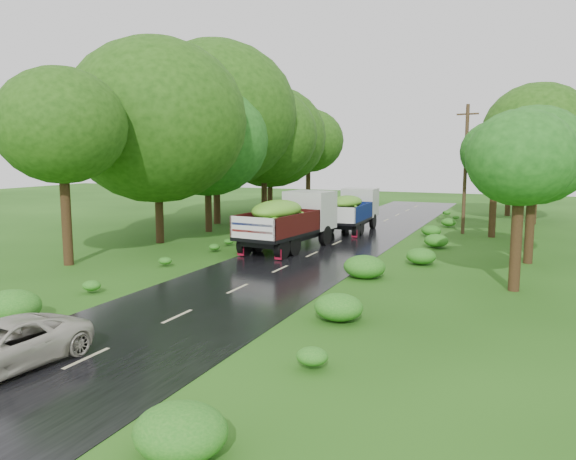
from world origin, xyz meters
The scene contains 10 objects.
ground centered at (0.00, 0.00, 0.00)m, with size 120.00×120.00×0.00m, color #1A410D.
road centered at (0.00, 5.00, 0.01)m, with size 6.50×80.00×0.02m, color black.
road_lines centered at (0.00, 6.00, 0.02)m, with size 0.12×69.60×0.00m.
truck_near centered at (-1.64, 13.17, 1.70)m, with size 3.25×7.38×3.01m.
truck_far centered at (-0.66, 21.13, 1.55)m, with size 2.45×6.56×2.73m.
car centered at (-1.27, -5.37, 0.60)m, with size 1.93×4.20×1.17m, color #B3AF9F.
utility_pole centered at (6.24, 22.83, 4.22)m, with size 1.39×0.56×8.20m.
trees_left centered at (-10.04, 21.35, 6.74)m, with size 6.21×35.20×10.08m.
trees_right centered at (9.56, 24.00, 5.61)m, with size 5.75×30.18×8.44m.
shrubs centered at (0.00, 14.00, 0.35)m, with size 11.90×44.00×0.70m.
Camera 1 is at (10.12, -14.49, 5.19)m, focal length 35.00 mm.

